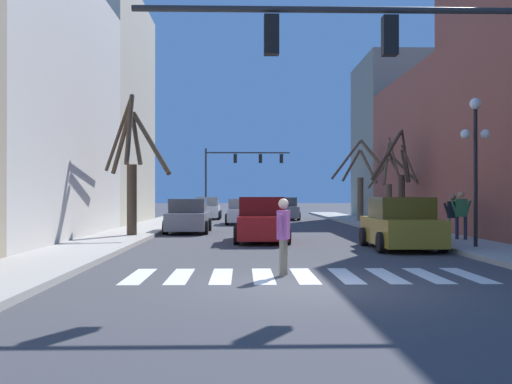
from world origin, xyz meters
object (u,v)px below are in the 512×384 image
car_parked_right_near (261,221)px  street_tree_right_near (391,188)px  car_parked_left_far (207,209)px  car_parked_right_mid (401,225)px  traffic_signal_far (238,165)px  traffic_signal_near (407,66)px  car_at_intersection (242,212)px  pedestrian_on_left_sidewalk (283,230)px  street_tree_left_near (400,184)px  pedestrian_near_right_corner (461,211)px  street_lamp_right_corner (475,142)px  car_driving_toward_lane (284,209)px  street_tree_right_far (362,182)px  pedestrian_waiting_at_curb (453,213)px  street_tree_right_mid (132,168)px  car_parked_left_mid (188,217)px

car_parked_right_near → street_tree_right_near: 10.12m
car_parked_left_far → car_parked_right_mid: car_parked_right_mid is taller
traffic_signal_far → street_tree_right_near: size_ratio=1.75×
traffic_signal_near → car_at_intersection: traffic_signal_near is taller
car_parked_right_mid → pedestrian_on_left_sidewalk: 7.66m
traffic_signal_near → street_tree_left_near: 16.53m
traffic_signal_near → pedestrian_near_right_corner: (4.47, 8.91, -3.34)m
street_lamp_right_corner → car_driving_toward_lane: bearing=99.9°
pedestrian_near_right_corner → street_tree_right_far: (-0.40, 15.97, 1.40)m
pedestrian_waiting_at_curb → street_tree_right_near: (-0.23, 8.23, 1.02)m
pedestrian_on_left_sidewalk → street_tree_right_near: (6.62, 17.01, 1.14)m
street_tree_right_near → car_at_intersection: bearing=139.6°
traffic_signal_far → street_tree_left_near: 29.00m
car_at_intersection → pedestrian_waiting_at_curb: 16.55m
pedestrian_waiting_at_curb → car_parked_left_far: bearing=119.1°
pedestrian_on_left_sidewalk → street_tree_right_mid: size_ratio=0.30×
street_lamp_right_corner → car_parked_right_near: (-6.60, 4.13, -2.64)m
pedestrian_waiting_at_curb → street_tree_left_near: bearing=95.6°
pedestrian_on_left_sidewalk → street_tree_right_far: 25.46m
street_lamp_right_corner → street_tree_right_far: size_ratio=0.90×
car_parked_left_far → car_at_intersection: bearing=-161.3°
traffic_signal_far → car_at_intersection: (0.40, -19.89, -3.90)m
traffic_signal_far → street_tree_right_far: size_ratio=1.55×
street_lamp_right_corner → traffic_signal_near: bearing=-122.9°
pedestrian_near_right_corner → street_tree_right_mid: street_tree_right_mid is taller
pedestrian_near_right_corner → car_parked_right_mid: bearing=-133.7°
car_parked_left_mid → car_parked_right_mid: bearing=-138.6°
pedestrian_waiting_at_curb → street_tree_left_near: (-0.17, 6.73, 1.20)m
car_parked_left_mid → street_tree_right_far: bearing=-46.9°
pedestrian_on_left_sidewalk → traffic_signal_far: bearing=18.1°
car_parked_left_far → street_tree_right_far: size_ratio=0.80×
traffic_signal_near → car_parked_right_near: size_ratio=1.82×
car_at_intersection → pedestrian_on_left_sidewalk: 23.42m
car_at_intersection → street_tree_right_far: street_tree_right_far is taller
street_lamp_right_corner → car_parked_right_mid: 3.50m
car_parked_left_mid → car_parked_right_mid: 11.62m
street_lamp_right_corner → pedestrian_waiting_at_curb: street_lamp_right_corner is taller
pedestrian_near_right_corner → pedestrian_on_left_sidewalk: 11.10m
pedestrian_waiting_at_curb → pedestrian_on_left_sidewalk: pedestrian_waiting_at_curb is taller
traffic_signal_near → car_parked_left_mid: 16.99m
street_tree_left_near → pedestrian_on_left_sidewalk: bearing=-113.3°
car_at_intersection → traffic_signal_near: bearing=8.4°
car_parked_right_near → street_tree_left_near: street_tree_left_near is taller
street_lamp_right_corner → pedestrian_on_left_sidewalk: size_ratio=2.76×
car_driving_toward_lane → car_parked_right_mid: bearing=-174.8°
car_parked_left_mid → pedestrian_on_left_sidewalk: size_ratio=2.66×
traffic_signal_near → car_parked_left_mid: bearing=111.3°
street_tree_right_near → street_tree_right_far: 7.52m
traffic_signal_near → car_parked_left_mid: size_ratio=1.90×
car_driving_toward_lane → street_tree_right_far: street_tree_right_far is taller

